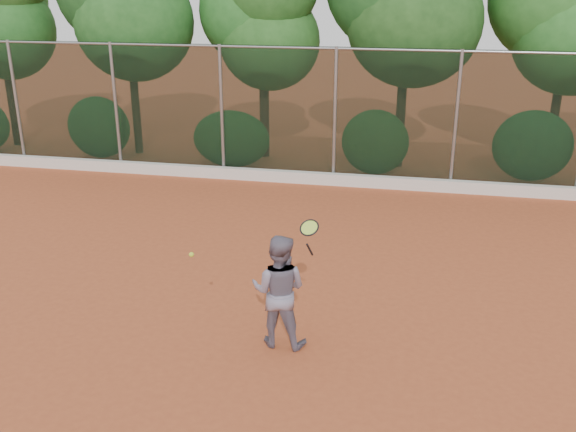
# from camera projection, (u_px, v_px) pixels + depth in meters

# --- Properties ---
(ground) EXTENTS (80.00, 80.00, 0.00)m
(ground) POSITION_uv_depth(u_px,v_px,m) (276.00, 308.00, 10.51)
(ground) COLOR #AB4D28
(ground) RESTS_ON ground
(concrete_curb) EXTENTS (24.00, 0.20, 0.30)m
(concrete_curb) POSITION_uv_depth(u_px,v_px,m) (332.00, 179.00, 16.72)
(concrete_curb) COLOR silver
(concrete_curb) RESTS_ON ground
(tennis_player) EXTENTS (0.87, 0.69, 1.71)m
(tennis_player) POSITION_uv_depth(u_px,v_px,m) (279.00, 291.00, 9.23)
(tennis_player) COLOR slate
(tennis_player) RESTS_ON ground
(chainlink_fence) EXTENTS (24.09, 0.09, 3.50)m
(chainlink_fence) POSITION_uv_depth(u_px,v_px,m) (335.00, 113.00, 16.29)
(chainlink_fence) COLOR black
(chainlink_fence) RESTS_ON ground
(foliage_backdrop) EXTENTS (23.70, 3.63, 7.55)m
(foliage_backdrop) POSITION_uv_depth(u_px,v_px,m) (327.00, 4.00, 17.32)
(foliage_backdrop) COLOR #3D2517
(foliage_backdrop) RESTS_ON ground
(tennis_racket) EXTENTS (0.33, 0.31, 0.56)m
(tennis_racket) POSITION_uv_depth(u_px,v_px,m) (309.00, 230.00, 8.73)
(tennis_racket) COLOR black
(tennis_racket) RESTS_ON ground
(tennis_ball_in_flight) EXTENTS (0.07, 0.07, 0.07)m
(tennis_ball_in_flight) POSITION_uv_depth(u_px,v_px,m) (191.00, 255.00, 8.66)
(tennis_ball_in_flight) COLOR #C1DB31
(tennis_ball_in_flight) RESTS_ON ground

